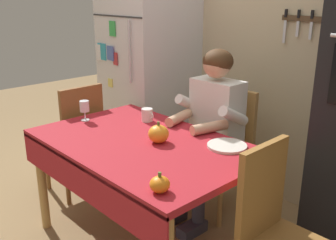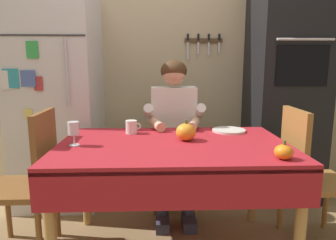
{
  "view_description": "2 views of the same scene",
  "coord_description": "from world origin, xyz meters",
  "px_view_note": "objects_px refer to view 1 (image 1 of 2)",
  "views": [
    {
      "loc": [
        1.72,
        -1.29,
        1.61
      ],
      "look_at": [
        0.08,
        0.24,
        0.86
      ],
      "focal_mm": 41.36,
      "sensor_mm": 36.0,
      "label": 1
    },
    {
      "loc": [
        -0.1,
        -1.74,
        1.22
      ],
      "look_at": [
        -0.03,
        0.18,
        0.87
      ],
      "focal_mm": 33.13,
      "sensor_mm": 36.0,
      "label": 2
    }
  ],
  "objects_px": {
    "refrigerator": "(149,73)",
    "pumpkin_medium": "(159,134)",
    "serving_tray": "(227,146)",
    "coffee_mug": "(147,115)",
    "chair_behind_person": "(226,145)",
    "pumpkin_large": "(160,184)",
    "chair_left_side": "(78,136)",
    "seated_person": "(210,122)",
    "dining_table": "(140,155)",
    "chair_right_side": "(277,230)",
    "wine_glass": "(84,107)"
  },
  "relations": [
    {
      "from": "refrigerator",
      "to": "pumpkin_medium",
      "type": "relative_size",
      "value": 13.67
    },
    {
      "from": "serving_tray",
      "to": "coffee_mug",
      "type": "bearing_deg",
      "value": -177.28
    },
    {
      "from": "chair_behind_person",
      "to": "pumpkin_large",
      "type": "bearing_deg",
      "value": -65.68
    },
    {
      "from": "chair_behind_person",
      "to": "chair_left_side",
      "type": "bearing_deg",
      "value": -142.79
    },
    {
      "from": "chair_left_side",
      "to": "coffee_mug",
      "type": "distance_m",
      "value": 0.72
    },
    {
      "from": "seated_person",
      "to": "pumpkin_large",
      "type": "height_order",
      "value": "seated_person"
    },
    {
      "from": "chair_behind_person",
      "to": "seated_person",
      "type": "xyz_separation_m",
      "value": [
        -0.0,
        -0.19,
        0.23
      ]
    },
    {
      "from": "dining_table",
      "to": "chair_left_side",
      "type": "bearing_deg",
      "value": 174.92
    },
    {
      "from": "seated_person",
      "to": "chair_left_side",
      "type": "height_order",
      "value": "seated_person"
    },
    {
      "from": "chair_right_side",
      "to": "serving_tray",
      "type": "distance_m",
      "value": 0.58
    },
    {
      "from": "seated_person",
      "to": "pumpkin_medium",
      "type": "distance_m",
      "value": 0.53
    },
    {
      "from": "dining_table",
      "to": "serving_tray",
      "type": "height_order",
      "value": "serving_tray"
    },
    {
      "from": "refrigerator",
      "to": "chair_left_side",
      "type": "relative_size",
      "value": 1.94
    },
    {
      "from": "chair_right_side",
      "to": "pumpkin_medium",
      "type": "distance_m",
      "value": 0.87
    },
    {
      "from": "dining_table",
      "to": "chair_behind_person",
      "type": "height_order",
      "value": "chair_behind_person"
    },
    {
      "from": "coffee_mug",
      "to": "dining_table",
      "type": "bearing_deg",
      "value": -46.58
    },
    {
      "from": "refrigerator",
      "to": "coffee_mug",
      "type": "xyz_separation_m",
      "value": [
        0.68,
        -0.59,
        -0.11
      ]
    },
    {
      "from": "chair_right_side",
      "to": "wine_glass",
      "type": "relative_size",
      "value": 6.44
    },
    {
      "from": "refrigerator",
      "to": "serving_tray",
      "type": "relative_size",
      "value": 7.7
    },
    {
      "from": "dining_table",
      "to": "pumpkin_medium",
      "type": "distance_m",
      "value": 0.18
    },
    {
      "from": "chair_right_side",
      "to": "chair_left_side",
      "type": "xyz_separation_m",
      "value": [
        -1.8,
        -0.03,
        0.0
      ]
    },
    {
      "from": "dining_table",
      "to": "pumpkin_medium",
      "type": "height_order",
      "value": "pumpkin_medium"
    },
    {
      "from": "chair_right_side",
      "to": "coffee_mug",
      "type": "xyz_separation_m",
      "value": [
        -1.17,
        0.18,
        0.27
      ]
    },
    {
      "from": "seated_person",
      "to": "pumpkin_large",
      "type": "bearing_deg",
      "value": -61.46
    },
    {
      "from": "wine_glass",
      "to": "dining_table",
      "type": "bearing_deg",
      "value": 2.15
    },
    {
      "from": "pumpkin_large",
      "to": "serving_tray",
      "type": "bearing_deg",
      "value": 101.33
    },
    {
      "from": "dining_table",
      "to": "serving_tray",
      "type": "distance_m",
      "value": 0.53
    },
    {
      "from": "dining_table",
      "to": "coffee_mug",
      "type": "distance_m",
      "value": 0.42
    },
    {
      "from": "wine_glass",
      "to": "pumpkin_large",
      "type": "height_order",
      "value": "wine_glass"
    },
    {
      "from": "chair_behind_person",
      "to": "serving_tray",
      "type": "relative_size",
      "value": 3.98
    },
    {
      "from": "pumpkin_medium",
      "to": "serving_tray",
      "type": "distance_m",
      "value": 0.41
    },
    {
      "from": "seated_person",
      "to": "coffee_mug",
      "type": "height_order",
      "value": "seated_person"
    },
    {
      "from": "seated_person",
      "to": "chair_right_side",
      "type": "xyz_separation_m",
      "value": [
        0.86,
        -0.49,
        -0.23
      ]
    },
    {
      "from": "coffee_mug",
      "to": "pumpkin_large",
      "type": "bearing_deg",
      "value": -36.94
    },
    {
      "from": "dining_table",
      "to": "pumpkin_large",
      "type": "xyz_separation_m",
      "value": [
        0.54,
        -0.32,
        0.12
      ]
    },
    {
      "from": "chair_right_side",
      "to": "wine_glass",
      "type": "height_order",
      "value": "chair_right_side"
    },
    {
      "from": "wine_glass",
      "to": "coffee_mug",
      "type": "bearing_deg",
      "value": 44.81
    },
    {
      "from": "chair_behind_person",
      "to": "pumpkin_medium",
      "type": "height_order",
      "value": "chair_behind_person"
    },
    {
      "from": "refrigerator",
      "to": "pumpkin_medium",
      "type": "xyz_separation_m",
      "value": [
        1.03,
        -0.8,
        -0.11
      ]
    },
    {
      "from": "chair_right_side",
      "to": "coffee_mug",
      "type": "bearing_deg",
      "value": 171.49
    },
    {
      "from": "chair_right_side",
      "to": "coffee_mug",
      "type": "relative_size",
      "value": 8.76
    },
    {
      "from": "chair_left_side",
      "to": "pumpkin_large",
      "type": "bearing_deg",
      "value": -15.65
    },
    {
      "from": "chair_behind_person",
      "to": "seated_person",
      "type": "distance_m",
      "value": 0.29
    },
    {
      "from": "pumpkin_large",
      "to": "seated_person",
      "type": "bearing_deg",
      "value": 118.54
    },
    {
      "from": "chair_left_side",
      "to": "pumpkin_medium",
      "type": "relative_size",
      "value": 7.06
    },
    {
      "from": "seated_person",
      "to": "wine_glass",
      "type": "height_order",
      "value": "seated_person"
    },
    {
      "from": "seated_person",
      "to": "wine_glass",
      "type": "bearing_deg",
      "value": -135.01
    },
    {
      "from": "refrigerator",
      "to": "coffee_mug",
      "type": "relative_size",
      "value": 16.96
    },
    {
      "from": "chair_left_side",
      "to": "pumpkin_medium",
      "type": "bearing_deg",
      "value": -0.11
    },
    {
      "from": "dining_table",
      "to": "pumpkin_large",
      "type": "height_order",
      "value": "pumpkin_large"
    }
  ]
}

